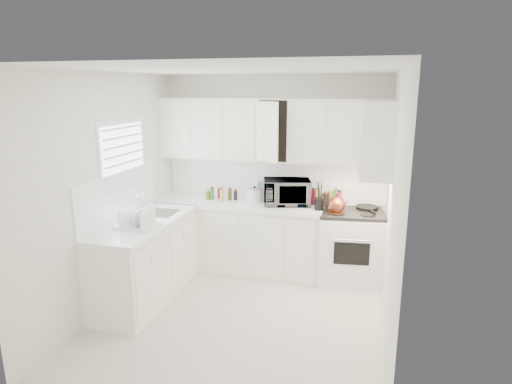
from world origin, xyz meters
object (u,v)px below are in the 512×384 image
(rice_cooker, at_px, (255,194))
(tea_kettle, at_px, (336,204))
(utensil_crock, at_px, (320,195))
(stove, at_px, (350,237))
(microwave, at_px, (287,189))
(dish_rack, at_px, (136,217))

(rice_cooker, bearing_deg, tea_kettle, -10.06)
(utensil_crock, bearing_deg, stove, 12.50)
(stove, relative_size, rice_cooker, 5.63)
(microwave, height_order, utensil_crock, microwave)
(rice_cooker, relative_size, utensil_crock, 0.57)
(tea_kettle, xyz_separation_m, utensil_crock, (-0.21, 0.07, 0.07))
(stove, height_order, tea_kettle, stove)
(tea_kettle, bearing_deg, rice_cooker, -179.65)
(microwave, bearing_deg, dish_rack, -150.69)
(stove, relative_size, microwave, 2.03)
(microwave, height_order, rice_cooker, microwave)
(tea_kettle, relative_size, rice_cooker, 1.27)
(microwave, distance_m, rice_cooker, 0.45)
(rice_cooker, bearing_deg, dish_rack, -121.42)
(stove, xyz_separation_m, rice_cooker, (-1.28, 0.09, 0.46))
(stove, xyz_separation_m, utensil_crock, (-0.39, -0.09, 0.54))
(stove, relative_size, utensil_crock, 3.23)
(stove, distance_m, rice_cooker, 1.36)
(utensil_crock, xyz_separation_m, dish_rack, (-1.83, -1.22, -0.07))
(rice_cooker, bearing_deg, stove, -1.25)
(dish_rack, bearing_deg, utensil_crock, 35.46)
(stove, bearing_deg, rice_cooker, 169.00)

